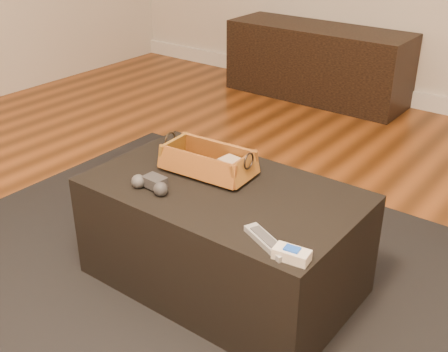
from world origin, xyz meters
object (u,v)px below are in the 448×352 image
Objects in this scene: media_cabinet at (317,63)px; cream_gadget at (292,254)px; ottoman at (223,236)px; wicker_basket at (208,162)px; silver_remote at (267,241)px; game_controller at (152,184)px; tv_remote at (202,167)px.

media_cabinet reaches higher than cream_gadget.
ottoman is 2.67× the size of wicker_basket.
cream_gadget is (0.55, -0.30, -0.02)m from wicker_basket.
cream_gadget is at bearing -12.22° from silver_remote.
wicker_basket is 1.86× the size of silver_remote.
wicker_basket reaches higher than cream_gadget.
media_cabinet reaches higher than game_controller.
silver_remote is (0.45, -0.28, -0.03)m from wicker_basket.
wicker_basket is 2.35× the size of game_controller.
cream_gadget is (0.43, -0.24, 0.23)m from ottoman.
tv_remote is 0.51× the size of wicker_basket.
ottoman is 4.97× the size of silver_remote.
tv_remote is (0.70, -2.19, 0.19)m from media_cabinet.
wicker_basket is at bearing 152.43° from ottoman.
media_cabinet is 3.60× the size of wicker_basket.
silver_remote is (0.33, -0.21, 0.22)m from ottoman.
game_controller is 0.52m from silver_remote.
wicker_basket is (0.71, -2.18, 0.21)m from media_cabinet.
ottoman is 0.35m from game_controller.
tv_remote is at bearing 76.12° from game_controller.
tv_remote is at bearing -72.39° from media_cabinet.
media_cabinet is 2.50m from game_controller.
wicker_basket is at bearing 151.60° from cream_gadget.
wicker_basket is 3.29× the size of cream_gadget.
tv_remote is 0.64m from cream_gadget.
media_cabinet is at bearing 108.12° from wicker_basket.
silver_remote is 0.10m from cream_gadget.
game_controller is (0.64, -2.41, 0.19)m from media_cabinet.
ottoman is at bearing -29.42° from tv_remote.
silver_remote is at bearing -39.45° from tv_remote.
wicker_basket reaches higher than silver_remote.
ottoman is 0.29m from wicker_basket.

